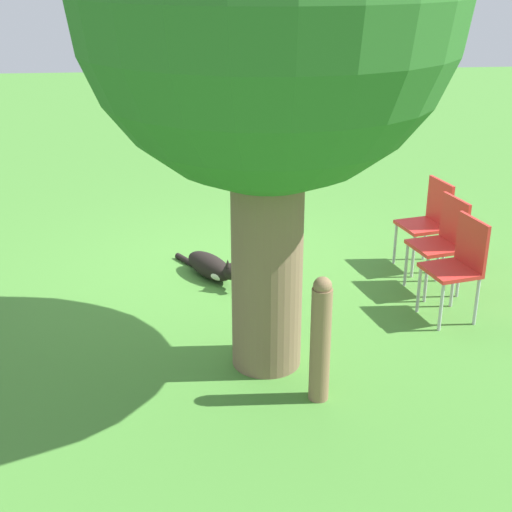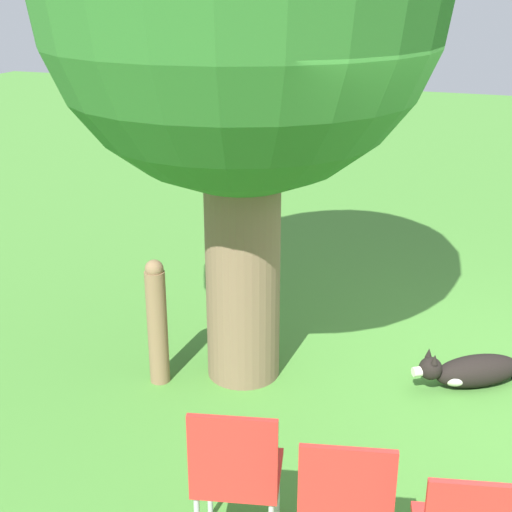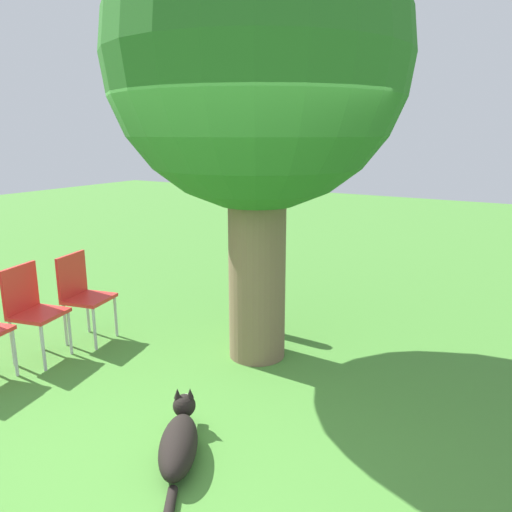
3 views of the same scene
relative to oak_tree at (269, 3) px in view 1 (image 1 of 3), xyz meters
The scene contains 8 objects.
ground_plane 3.13m from the oak_tree, 83.92° to the right, with size 30.00×30.00×0.00m, color #478433.
oak_tree is the anchor object (origin of this frame).
dog 3.15m from the oak_tree, 77.36° to the right, with size 0.69×1.00×0.34m.
fence_post 2.36m from the oak_tree, 120.69° to the left, with size 0.15×0.15×0.99m.
red_chair_0 3.41m from the oak_tree, 136.87° to the right, with size 0.51×0.52×0.95m.
red_chair_1 3.12m from the oak_tree, 146.96° to the right, with size 0.51×0.52×0.95m.
red_chair_2 2.92m from the oak_tree, 160.76° to the right, with size 0.51×0.52×0.95m.
garden_rock 4.23m from the oak_tree, 96.58° to the right, with size 0.27×0.29×0.18m.
Camera 1 is at (0.40, 6.48, 3.04)m, focal length 50.00 mm.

